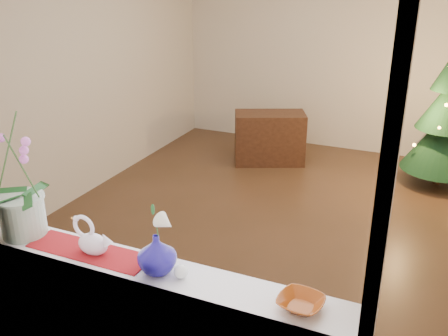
{
  "coord_description": "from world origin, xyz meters",
  "views": [
    {
      "loc": [
        1.21,
        -4.18,
        2.32
      ],
      "look_at": [
        -0.02,
        -1.4,
        1.1
      ],
      "focal_mm": 40.0,
      "sensor_mm": 36.0,
      "label": 1
    }
  ],
  "objects_px": {
    "blue_vase": "(157,251)",
    "amber_dish": "(301,304)",
    "orchid_pot": "(15,171)",
    "swan": "(92,236)",
    "side_table": "(269,138)",
    "paperweight": "(181,272)",
    "xmas_tree": "(447,118)"
  },
  "relations": [
    {
      "from": "orchid_pot",
      "to": "side_table",
      "type": "relative_size",
      "value": 0.9
    },
    {
      "from": "blue_vase",
      "to": "paperweight",
      "type": "bearing_deg",
      "value": 0.34
    },
    {
      "from": "swan",
      "to": "blue_vase",
      "type": "relative_size",
      "value": 1.01
    },
    {
      "from": "blue_vase",
      "to": "xmas_tree",
      "type": "distance_m",
      "value": 4.28
    },
    {
      "from": "orchid_pot",
      "to": "blue_vase",
      "type": "xyz_separation_m",
      "value": [
        0.88,
        -0.02,
        -0.27
      ]
    },
    {
      "from": "orchid_pot",
      "to": "xmas_tree",
      "type": "xyz_separation_m",
      "value": [
        2.14,
        4.06,
        -0.52
      ]
    },
    {
      "from": "paperweight",
      "to": "xmas_tree",
      "type": "bearing_deg",
      "value": 74.55
    },
    {
      "from": "amber_dish",
      "to": "xmas_tree",
      "type": "bearing_deg",
      "value": 82.56
    },
    {
      "from": "amber_dish",
      "to": "orchid_pot",
      "type": "bearing_deg",
      "value": 179.53
    },
    {
      "from": "paperweight",
      "to": "side_table",
      "type": "distance_m",
      "value": 4.09
    },
    {
      "from": "xmas_tree",
      "to": "paperweight",
      "type": "bearing_deg",
      "value": -105.45
    },
    {
      "from": "blue_vase",
      "to": "amber_dish",
      "type": "bearing_deg",
      "value": 0.79
    },
    {
      "from": "blue_vase",
      "to": "amber_dish",
      "type": "xyz_separation_m",
      "value": [
        0.73,
        0.01,
        -0.1
      ]
    },
    {
      "from": "blue_vase",
      "to": "swan",
      "type": "bearing_deg",
      "value": 178.12
    },
    {
      "from": "blue_vase",
      "to": "paperweight",
      "type": "relative_size",
      "value": 3.36
    },
    {
      "from": "paperweight",
      "to": "xmas_tree",
      "type": "xyz_separation_m",
      "value": [
        1.13,
        4.08,
        -0.16
      ]
    },
    {
      "from": "paperweight",
      "to": "swan",
      "type": "bearing_deg",
      "value": 178.66
    },
    {
      "from": "orchid_pot",
      "to": "swan",
      "type": "bearing_deg",
      "value": -1.19
    },
    {
      "from": "side_table",
      "to": "xmas_tree",
      "type": "bearing_deg",
      "value": -20.55
    },
    {
      "from": "orchid_pot",
      "to": "paperweight",
      "type": "relative_size",
      "value": 11.16
    },
    {
      "from": "xmas_tree",
      "to": "side_table",
      "type": "xyz_separation_m",
      "value": [
        -2.01,
        -0.13,
        -0.47
      ]
    },
    {
      "from": "orchid_pot",
      "to": "swan",
      "type": "xyz_separation_m",
      "value": [
        0.48,
        -0.01,
        -0.29
      ]
    },
    {
      "from": "orchid_pot",
      "to": "blue_vase",
      "type": "relative_size",
      "value": 3.32
    },
    {
      "from": "swan",
      "to": "xmas_tree",
      "type": "relative_size",
      "value": 0.15
    },
    {
      "from": "orchid_pot",
      "to": "swan",
      "type": "relative_size",
      "value": 3.28
    },
    {
      "from": "xmas_tree",
      "to": "blue_vase",
      "type": "bearing_deg",
      "value": -107.15
    },
    {
      "from": "swan",
      "to": "amber_dish",
      "type": "distance_m",
      "value": 1.13
    },
    {
      "from": "orchid_pot",
      "to": "xmas_tree",
      "type": "bearing_deg",
      "value": 62.17
    },
    {
      "from": "amber_dish",
      "to": "blue_vase",
      "type": "bearing_deg",
      "value": -179.21
    },
    {
      "from": "blue_vase",
      "to": "side_table",
      "type": "bearing_deg",
      "value": 100.8
    },
    {
      "from": "orchid_pot",
      "to": "xmas_tree",
      "type": "relative_size",
      "value": 0.49
    },
    {
      "from": "paperweight",
      "to": "xmas_tree",
      "type": "relative_size",
      "value": 0.04
    }
  ]
}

